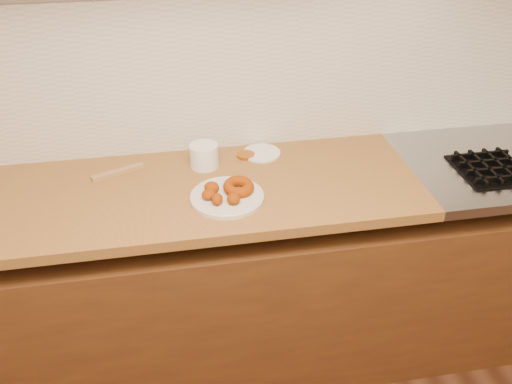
% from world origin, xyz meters
% --- Properties ---
extents(wall_back, '(4.00, 0.02, 2.70)m').
position_xyz_m(wall_back, '(0.00, 2.00, 1.35)').
color(wall_back, '#BFB293').
rests_on(wall_back, ground).
extents(base_cabinet, '(3.60, 0.60, 0.77)m').
position_xyz_m(base_cabinet, '(0.00, 1.69, 0.39)').
color(base_cabinet, '#5B3314').
rests_on(base_cabinet, floor).
extents(butcher_block, '(2.30, 0.62, 0.04)m').
position_xyz_m(butcher_block, '(-0.65, 1.69, 0.88)').
color(butcher_block, olive).
rests_on(butcher_block, base_cabinet).
extents(backsplash, '(3.60, 0.02, 0.60)m').
position_xyz_m(backsplash, '(0.00, 1.99, 1.20)').
color(backsplash, beige).
rests_on(backsplash, wall_back).
extents(donut_plate, '(0.26, 0.26, 0.01)m').
position_xyz_m(donut_plate, '(-0.22, 1.59, 0.91)').
color(donut_plate, beige).
rests_on(donut_plate, butcher_block).
extents(ring_donut, '(0.15, 0.16, 0.05)m').
position_xyz_m(ring_donut, '(-0.18, 1.61, 0.93)').
color(ring_donut, '#9D3804').
rests_on(ring_donut, donut_plate).
extents(fried_dough_chunks, '(0.14, 0.15, 0.04)m').
position_xyz_m(fried_dough_chunks, '(-0.26, 1.58, 0.93)').
color(fried_dough_chunks, '#9D3804').
rests_on(fried_dough_chunks, donut_plate).
extents(plastic_tub, '(0.11, 0.11, 0.09)m').
position_xyz_m(plastic_tub, '(-0.28, 1.84, 0.95)').
color(plastic_tub, white).
rests_on(plastic_tub, butcher_block).
extents(tub_lid, '(0.19, 0.19, 0.01)m').
position_xyz_m(tub_lid, '(-0.04, 1.89, 0.90)').
color(tub_lid, white).
rests_on(tub_lid, butcher_block).
extents(brass_jar_lid, '(0.09, 0.09, 0.01)m').
position_xyz_m(brass_jar_lid, '(-0.11, 1.88, 0.91)').
color(brass_jar_lid, '#B66A1B').
rests_on(brass_jar_lid, butcher_block).
extents(wooden_utensil, '(0.20, 0.10, 0.02)m').
position_xyz_m(wooden_utensil, '(-0.61, 1.83, 0.91)').
color(wooden_utensil, '#9C7244').
rests_on(wooden_utensil, butcher_block).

